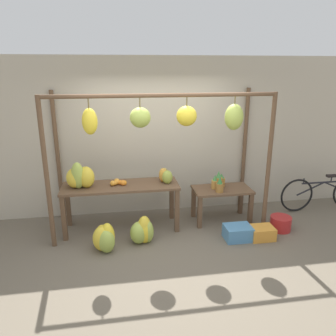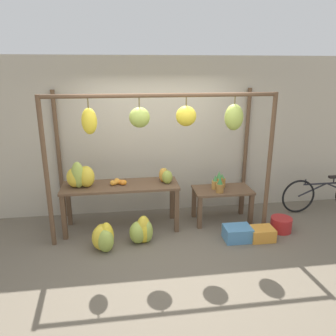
{
  "view_description": "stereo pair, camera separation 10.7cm",
  "coord_description": "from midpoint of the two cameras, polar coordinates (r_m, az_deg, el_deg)",
  "views": [
    {
      "loc": [
        -0.68,
        -4.17,
        2.61
      ],
      "look_at": [
        0.14,
        0.88,
        1.03
      ],
      "focal_mm": 35.0,
      "sensor_mm": 36.0,
      "label": 1
    },
    {
      "loc": [
        -0.58,
        -4.19,
        2.61
      ],
      "look_at": [
        0.14,
        0.88,
        1.03
      ],
      "focal_mm": 35.0,
      "sensor_mm": 36.0,
      "label": 2
    }
  ],
  "objects": [
    {
      "name": "display_table_side",
      "position": [
        5.78,
        9.94,
        -4.72
      ],
      "size": [
        0.99,
        0.55,
        0.6
      ],
      "color": "brown",
      "rests_on": "ground_plane"
    },
    {
      "name": "orange_pile",
      "position": [
        5.37,
        -8.16,
        -2.45
      ],
      "size": [
        0.27,
        0.19,
        0.09
      ],
      "color": "orange",
      "rests_on": "display_table_main"
    },
    {
      "name": "display_table_main",
      "position": [
        5.42,
        -7.68,
        -4.01
      ],
      "size": [
        1.88,
        0.61,
        0.78
      ],
      "color": "brown",
      "rests_on": "ground_plane"
    },
    {
      "name": "ground_plane",
      "position": [
        4.97,
        0.5,
        -14.5
      ],
      "size": [
        20.0,
        20.0,
        0.0
      ],
      "primitive_type": "plane",
      "color": "#665B4C"
    },
    {
      "name": "shop_wall_back",
      "position": [
        5.91,
        -1.73,
        5.38
      ],
      "size": [
        8.0,
        0.08,
        2.8
      ],
      "color": "#B2A893",
      "rests_on": "ground_plane"
    },
    {
      "name": "fruit_crate_purple",
      "position": [
        5.46,
        16.51,
        -10.92
      ],
      "size": [
        0.38,
        0.29,
        0.2
      ],
      "color": "orange",
      "rests_on": "ground_plane"
    },
    {
      "name": "papaya_pile",
      "position": [
        5.41,
        0.05,
        -1.33
      ],
      "size": [
        0.21,
        0.32,
        0.24
      ],
      "color": "#B2993D",
      "rests_on": "display_table_main"
    },
    {
      "name": "blue_bucket",
      "position": [
        5.82,
        19.59,
        -9.23
      ],
      "size": [
        0.34,
        0.34,
        0.23
      ],
      "color": "#AD2323",
      "rests_on": "ground_plane"
    },
    {
      "name": "pineapple_cluster",
      "position": [
        5.69,
        9.42,
        -2.55
      ],
      "size": [
        0.27,
        0.38,
        0.31
      ],
      "color": "olive",
      "rests_on": "display_table_side"
    },
    {
      "name": "parked_bicycle",
      "position": [
        6.83,
        26.1,
        -4.07
      ],
      "size": [
        1.71,
        0.08,
        0.69
      ],
      "color": "black",
      "rests_on": "ground_plane"
    },
    {
      "name": "banana_pile_on_table",
      "position": [
        5.34,
        -14.6,
        -1.39
      ],
      "size": [
        0.54,
        0.39,
        0.43
      ],
      "color": "gold",
      "rests_on": "display_table_main"
    },
    {
      "name": "banana_pile_ground_left",
      "position": [
        5.03,
        -10.55,
        -11.89
      ],
      "size": [
        0.39,
        0.46,
        0.43
      ],
      "color": "yellow",
      "rests_on": "ground_plane"
    },
    {
      "name": "fruit_crate_white",
      "position": [
        5.36,
        12.57,
        -11.05
      ],
      "size": [
        0.42,
        0.32,
        0.22
      ],
      "color": "#4C84B2",
      "rests_on": "ground_plane"
    },
    {
      "name": "banana_pile_ground_right",
      "position": [
        5.14,
        -3.87,
        -10.89
      ],
      "size": [
        0.45,
        0.4,
        0.43
      ],
      "color": "#9EB247",
      "rests_on": "ground_plane"
    },
    {
      "name": "stall_awning",
      "position": [
        4.95,
        0.52,
        6.59
      ],
      "size": [
        3.45,
        1.18,
        2.26
      ],
      "color": "brown",
      "rests_on": "ground_plane"
    }
  ]
}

